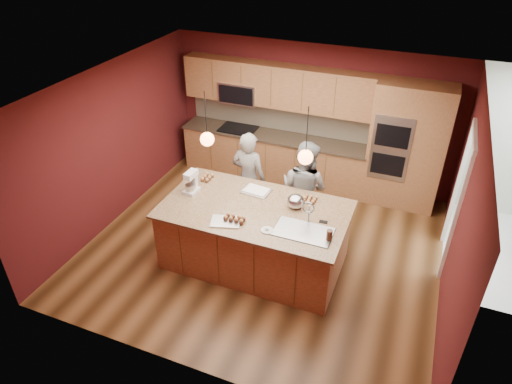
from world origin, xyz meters
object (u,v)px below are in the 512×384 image
at_px(mixing_bowl, 295,201).
at_px(stand_mixer, 191,183).
at_px(person_right, 304,189).
at_px(island, 256,235).
at_px(person_left, 249,178).

bearing_deg(mixing_bowl, stand_mixer, -173.24).
distance_m(person_right, stand_mixer, 1.83).
distance_m(island, person_left, 1.20).
bearing_deg(stand_mixer, person_left, 64.50).
bearing_deg(mixing_bowl, island, -154.50).
xyz_separation_m(person_right, stand_mixer, (-1.53, -0.96, 0.31)).
xyz_separation_m(person_left, mixing_bowl, (1.06, -0.77, 0.27)).
relative_size(island, person_left, 1.62).
relative_size(person_right, stand_mixer, 4.80).
height_order(stand_mixer, mixing_bowl, stand_mixer).
distance_m(island, mixing_bowl, 0.84).
height_order(island, person_left, person_left).
height_order(island, stand_mixer, island).
xyz_separation_m(island, person_right, (0.44, 1.02, 0.34)).
bearing_deg(person_right, stand_mixer, 48.47).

